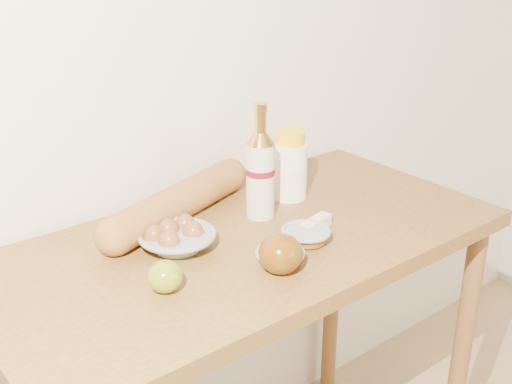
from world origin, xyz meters
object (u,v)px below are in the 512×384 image
baguette (178,202)px  egg_bowl (176,238)px  bourbon_bottle (260,172)px  table (248,283)px  cream_bottle (290,167)px

baguette → egg_bowl: bearing=-142.8°
bourbon_bottle → egg_bowl: 0.27m
bourbon_bottle → table: bearing=-149.5°
cream_bottle → egg_bowl: 0.39m
table → egg_bowl: 0.22m
egg_bowl → bourbon_bottle: bearing=3.6°
table → egg_bowl: egg_bowl is taller
table → cream_bottle: bearing=26.7°
table → cream_bottle: cream_bottle is taller
bourbon_bottle → cream_bottle: bearing=11.9°
table → bourbon_bottle: bearing=36.8°
bourbon_bottle → baguette: (-0.16, 0.11, -0.07)m
baguette → table: bearing=-87.0°
cream_bottle → bourbon_bottle: bearing=-155.2°
table → egg_bowl: (-0.16, 0.05, 0.15)m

